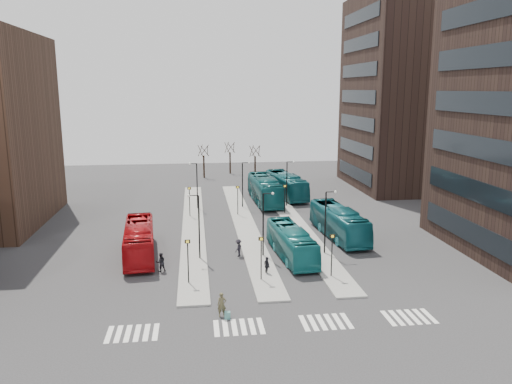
{
  "coord_description": "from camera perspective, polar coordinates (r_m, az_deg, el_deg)",
  "views": [
    {
      "loc": [
        -3.69,
        -26.88,
        15.72
      ],
      "look_at": [
        2.71,
        24.33,
        5.0
      ],
      "focal_mm": 35.0,
      "sensor_mm": 36.0,
      "label": 1
    }
  ],
  "objects": [
    {
      "name": "teal_bus_d",
      "position": [
        73.74,
        3.46,
        0.78
      ],
      "size": [
        4.56,
        12.68,
        3.45
      ],
      "primitive_type": "imported",
      "rotation": [
        0.0,
        0.0,
        0.14
      ],
      "color": "#12545C",
      "rests_on": "ground"
    },
    {
      "name": "teal_bus_a",
      "position": [
        47.5,
        4.05,
        -5.77
      ],
      "size": [
        3.29,
        10.61,
        2.91
      ],
      "primitive_type": "imported",
      "rotation": [
        0.0,
        0.0,
        0.08
      ],
      "color": "#156A6D",
      "rests_on": "ground"
    },
    {
      "name": "lamp_posts",
      "position": [
        56.56,
        -0.54,
        -0.66
      ],
      "size": [
        14.04,
        20.24,
        6.12
      ],
      "color": "black",
      "rests_on": "ground"
    },
    {
      "name": "suitcase",
      "position": [
        35.79,
        -3.28,
        -13.89
      ],
      "size": [
        0.43,
        0.35,
        0.51
      ],
      "primitive_type": "cube",
      "rotation": [
        0.0,
        0.0,
        -0.07
      ],
      "color": "#1C259E",
      "rests_on": "ground"
    },
    {
      "name": "crosswalk_stripes",
      "position": [
        35.07,
        2.65,
        -14.9
      ],
      "size": [
        22.35,
        2.4,
        0.01
      ],
      "color": "silver",
      "rests_on": "ground"
    },
    {
      "name": "teal_bus_c",
      "position": [
        54.38,
        9.42,
        -3.44
      ],
      "size": [
        3.69,
        11.94,
        3.27
      ],
      "primitive_type": "imported",
      "rotation": [
        0.0,
        0.0,
        0.08
      ],
      "color": "#135861",
      "rests_on": "ground"
    },
    {
      "name": "commuter_b",
      "position": [
        43.31,
        1.26,
        -8.43
      ],
      "size": [
        0.67,
        1.0,
        1.59
      ],
      "primitive_type": "imported",
      "rotation": [
        0.0,
        0.0,
        1.9
      ],
      "color": "black",
      "rests_on": "ground"
    },
    {
      "name": "teal_bus_b",
      "position": [
        69.9,
        1.03,
        0.26
      ],
      "size": [
        3.5,
        13.11,
        3.62
      ],
      "primitive_type": "imported",
      "rotation": [
        0.0,
        0.0,
        0.04
      ],
      "color": "#12575B",
      "rests_on": "ground"
    },
    {
      "name": "island_left",
      "position": [
        58.99,
        -7.18,
        -3.74
      ],
      "size": [
        2.5,
        45.0,
        0.15
      ],
      "primitive_type": "cube",
      "color": "gray",
      "rests_on": "ground"
    },
    {
      "name": "sign_poles",
      "position": [
        51.89,
        -1.04,
        -3.13
      ],
      "size": [
        12.45,
        22.12,
        3.65
      ],
      "color": "black",
      "rests_on": "ground"
    },
    {
      "name": "island_right",
      "position": [
        60.14,
        4.34,
        -3.38
      ],
      "size": [
        2.5,
        45.0,
        0.15
      ],
      "primitive_type": "cube",
      "color": "gray",
      "rests_on": "ground"
    },
    {
      "name": "ground",
      "position": [
        31.36,
        0.63,
        -18.36
      ],
      "size": [
        160.0,
        160.0,
        0.0
      ],
      "primitive_type": "plane",
      "color": "#29292B",
      "rests_on": "ground"
    },
    {
      "name": "traveller",
      "position": [
        35.9,
        -3.93,
        -12.73
      ],
      "size": [
        0.66,
        0.45,
        1.74
      ],
      "primitive_type": "imported",
      "rotation": [
        0.0,
        0.0,
        0.05
      ],
      "color": "#4D482E",
      "rests_on": "ground"
    },
    {
      "name": "commuter_c",
      "position": [
        47.84,
        -2.02,
        -6.39
      ],
      "size": [
        1.07,
        1.25,
        1.68
      ],
      "primitive_type": "imported",
      "rotation": [
        0.0,
        0.0,
        4.21
      ],
      "color": "black",
      "rests_on": "ground"
    },
    {
      "name": "tower_far",
      "position": [
        84.75,
        18.09,
        10.68
      ],
      "size": [
        20.12,
        20.0,
        30.0
      ],
      "color": "black",
      "rests_on": "ground"
    },
    {
      "name": "bare_trees",
      "position": [
        90.7,
        -3.04,
        3.48
      ],
      "size": [
        10.97,
        8.14,
        5.9
      ],
      "color": "black",
      "rests_on": "ground"
    },
    {
      "name": "commuter_a",
      "position": [
        44.75,
        -10.82,
        -7.89
      ],
      "size": [
        0.97,
        0.84,
        1.69
      ],
      "primitive_type": "imported",
      "rotation": [
        0.0,
        0.0,
        3.42
      ],
      "color": "black",
      "rests_on": "ground"
    },
    {
      "name": "red_bus",
      "position": [
        48.95,
        -13.2,
        -5.38
      ],
      "size": [
        3.62,
        11.52,
        3.16
      ],
      "primitive_type": "imported",
      "rotation": [
        0.0,
        0.0,
        0.09
      ],
      "color": "#A80C11",
      "rests_on": "ground"
    },
    {
      "name": "island_mid",
      "position": [
        59.26,
        -1.36,
        -3.57
      ],
      "size": [
        2.5,
        45.0,
        0.15
      ],
      "primitive_type": "cube",
      "color": "gray",
      "rests_on": "ground"
    }
  ]
}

